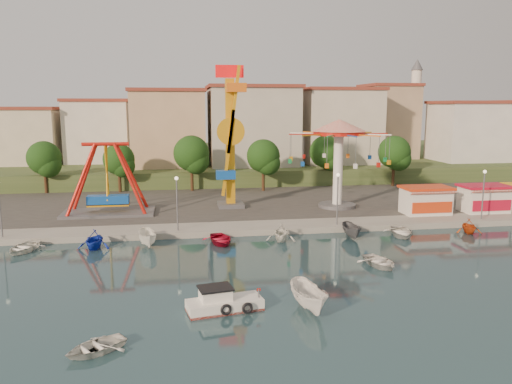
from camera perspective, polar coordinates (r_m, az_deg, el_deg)
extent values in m
plane|color=#132935|center=(37.60, 3.55, -9.64)|extent=(200.00, 200.00, 0.00)
cube|color=#9E998E|center=(97.69, -4.19, 2.61)|extent=(200.00, 100.00, 0.60)
cube|color=#4C4944|center=(66.15, -1.96, -0.56)|extent=(90.00, 28.00, 0.01)
cube|color=#384C26|center=(102.50, -4.43, 3.62)|extent=(200.00, 60.00, 3.00)
cube|color=#59595E|center=(58.15, -16.46, -2.26)|extent=(10.00, 5.00, 0.30)
cube|color=#134FAE|center=(57.87, -16.53, -0.86)|extent=(4.50, 1.40, 1.00)
cylinder|color=red|center=(57.09, -16.83, 5.27)|extent=(5.00, 0.40, 0.40)
cube|color=#59595E|center=(59.65, -2.91, -1.47)|extent=(3.00, 3.00, 0.50)
cube|color=orange|center=(58.66, -2.97, 5.49)|extent=(1.00, 1.00, 15.00)
cube|color=red|center=(58.62, -3.05, 13.61)|extent=(3.20, 0.50, 1.40)
cylinder|color=orange|center=(57.77, -2.91, 6.92)|extent=(3.20, 0.50, 3.20)
cube|color=orange|center=(57.54, -2.57, 9.38)|extent=(1.67, 0.35, 9.96)
cube|color=orange|center=(57.61, -2.26, 11.84)|extent=(2.20, 1.20, 1.00)
cylinder|color=#59595E|center=(60.23, 9.23, -1.52)|extent=(4.40, 4.40, 0.40)
cylinder|color=white|center=(59.55, 9.35, 2.54)|extent=(1.10, 1.10, 9.00)
cylinder|color=red|center=(59.17, 9.46, 6.67)|extent=(6.00, 6.00, 0.50)
cone|color=red|center=(59.13, 9.49, 7.54)|extent=(6.40, 6.40, 1.40)
cube|color=white|center=(58.77, 18.80, -1.02)|extent=(5.00, 3.00, 2.80)
cube|color=red|center=(58.51, 18.89, 0.48)|extent=(5.40, 3.40, 0.25)
cube|color=red|center=(57.09, 19.65, -0.15)|extent=(5.00, 0.77, 0.43)
cube|color=white|center=(62.35, 24.59, -0.79)|extent=(5.00, 3.00, 2.80)
cube|color=#B40E28|center=(62.10, 24.69, 0.62)|extent=(5.40, 3.40, 0.25)
cube|color=red|center=(60.77, 25.54, 0.04)|extent=(5.00, 0.77, 0.43)
cylinder|color=#59595E|center=(51.22, -27.20, -1.87)|extent=(0.14, 0.14, 5.00)
cylinder|color=#59595E|center=(48.54, -9.00, -1.49)|extent=(0.14, 0.14, 5.00)
cylinder|color=#59595E|center=(51.00, 9.28, -0.95)|extent=(0.14, 0.14, 5.00)
cylinder|color=#59595E|center=(57.95, 24.51, -0.42)|extent=(0.14, 0.14, 5.00)
cylinder|color=#382314|center=(74.60, -22.90, 1.25)|extent=(0.44, 0.44, 3.60)
sphere|color=black|center=(74.24, -23.06, 3.61)|extent=(4.60, 4.60, 4.60)
cylinder|color=#382314|center=(72.08, -15.31, 1.32)|extent=(0.44, 0.44, 3.40)
sphere|color=black|center=(71.72, -15.42, 3.63)|extent=(4.35, 4.35, 4.35)
cylinder|color=#382314|center=(71.14, -7.34, 1.70)|extent=(0.44, 0.44, 3.92)
sphere|color=black|center=(70.75, -7.40, 4.41)|extent=(5.02, 5.02, 5.02)
cylinder|color=#382314|center=(70.68, 0.83, 1.62)|extent=(0.44, 0.44, 3.66)
sphere|color=black|center=(70.30, 0.84, 4.16)|extent=(4.68, 4.68, 4.68)
cylinder|color=#382314|center=(75.82, 7.93, 2.14)|extent=(0.44, 0.44, 3.80)
sphere|color=black|center=(75.46, 7.99, 4.60)|extent=(4.86, 4.86, 4.86)
cylinder|color=#382314|center=(77.61, 15.41, 2.04)|extent=(0.44, 0.44, 3.77)
sphere|color=black|center=(77.26, 15.52, 4.43)|extent=(4.83, 4.83, 4.83)
cube|color=beige|center=(84.76, -26.58, 6.37)|extent=(9.26, 9.53, 11.87)
cube|color=silver|center=(87.24, -17.85, 5.94)|extent=(12.33, 9.01, 8.63)
cube|color=tan|center=(86.67, -9.16, 7.12)|extent=(11.95, 9.28, 11.23)
cube|color=beige|center=(84.61, 0.28, 6.49)|extent=(12.59, 10.50, 9.20)
cube|color=beige|center=(90.97, 8.40, 6.63)|extent=(10.75, 9.23, 9.24)
cube|color=tan|center=(93.98, 16.59, 7.03)|extent=(12.77, 10.96, 11.21)
cube|color=silver|center=(98.23, 23.28, 7.09)|extent=(8.23, 8.98, 12.36)
cube|color=beige|center=(109.00, 27.18, 6.05)|extent=(11.59, 10.93, 8.76)
cylinder|color=silver|center=(98.79, 17.67, 8.49)|extent=(1.80, 1.80, 16.00)
cylinder|color=#59595E|center=(98.84, 17.83, 11.38)|extent=(2.80, 2.80, 0.30)
cone|color=#59595E|center=(99.07, 17.95, 13.69)|extent=(2.20, 2.20, 2.00)
cube|color=white|center=(31.77, -3.60, -12.85)|extent=(4.89, 2.58, 0.84)
cube|color=red|center=(31.85, -3.60, -13.19)|extent=(4.89, 2.58, 0.15)
cube|color=white|center=(31.56, -4.66, -11.66)|extent=(2.08, 1.71, 0.84)
cube|color=black|center=(31.39, -4.67, -10.87)|extent=(2.30, 1.92, 0.11)
torus|color=black|center=(30.87, -3.44, -13.27)|extent=(0.73, 0.31, 0.71)
torus|color=black|center=(31.04, -0.99, -13.12)|extent=(0.73, 0.31, 0.71)
imported|color=white|center=(40.90, 13.96, -7.74)|extent=(3.32, 4.14, 0.76)
imported|color=silver|center=(28.04, -17.91, -16.45)|extent=(3.90, 3.66, 0.66)
imported|color=white|center=(31.63, 6.09, -11.90)|extent=(2.11, 4.51, 1.68)
imported|color=white|center=(48.02, -25.08, -5.75)|extent=(3.74, 4.45, 0.79)
imported|color=#142CB4|center=(46.56, -18.01, -5.17)|extent=(3.28, 3.66, 1.73)
imported|color=white|center=(46.04, -12.27, -5.19)|extent=(2.14, 4.17, 1.54)
imported|color=#AD0D28|center=(46.17, -4.11, -5.41)|extent=(3.36, 4.31, 0.81)
imported|color=silver|center=(46.84, 2.89, -4.62)|extent=(3.53, 3.83, 1.68)
imported|color=#515156|center=(48.70, 10.88, -4.39)|extent=(1.53, 3.73, 1.42)
imported|color=silver|center=(50.65, 16.25, -4.39)|extent=(3.77, 4.67, 0.86)
imported|color=#CA4411|center=(53.95, 23.16, -3.59)|extent=(3.00, 3.29, 1.48)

